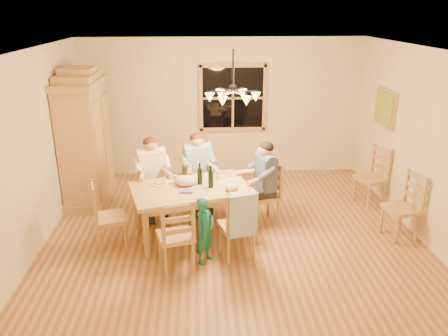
{
  "coord_description": "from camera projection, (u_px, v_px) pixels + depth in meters",
  "views": [
    {
      "loc": [
        -0.48,
        -5.98,
        3.22
      ],
      "look_at": [
        -0.12,
        0.1,
        0.97
      ],
      "focal_mm": 35.0,
      "sensor_mm": 36.0,
      "label": 1
    }
  ],
  "objects": [
    {
      "name": "adult_plaid_man",
      "position": [
        198.0,
        162.0,
        7.12
      ],
      "size": [
        0.48,
        0.51,
        0.87
      ],
      "rotation": [
        0.0,
        0.0,
        3.41
      ],
      "color": "teal",
      "rests_on": "floor"
    },
    {
      "name": "armoire",
      "position": [
        86.0,
        141.0,
        7.49
      ],
      "size": [
        0.66,
        1.4,
        2.3
      ],
      "color": "#A27546",
      "rests_on": "floor"
    },
    {
      "name": "wine_bottle_b",
      "position": [
        211.0,
        177.0,
        6.28
      ],
      "size": [
        0.08,
        0.08,
        0.33
      ],
      "primitive_type": "cylinder",
      "color": "black",
      "rests_on": "dining_table"
    },
    {
      "name": "plate_woman",
      "position": [
        160.0,
        183.0,
        6.45
      ],
      "size": [
        0.26,
        0.26,
        0.02
      ],
      "primitive_type": "cylinder",
      "color": "white",
      "rests_on": "dining_table"
    },
    {
      "name": "child",
      "position": [
        205.0,
        231.0,
        5.73
      ],
      "size": [
        0.37,
        0.4,
        0.92
      ],
      "primitive_type": "imported",
      "rotation": [
        0.0,
        0.0,
        0.95
      ],
      "color": "#176958",
      "rests_on": "floor"
    },
    {
      "name": "wall_left",
      "position": [
        37.0,
        149.0,
        6.11
      ],
      "size": [
        0.02,
        5.0,
        2.7
      ],
      "primitive_type": "cube",
      "color": "beige",
      "rests_on": "floor"
    },
    {
      "name": "chair_far_right",
      "position": [
        198.0,
        192.0,
        7.3
      ],
      "size": [
        0.54,
        0.52,
        0.99
      ],
      "rotation": [
        0.0,
        0.0,
        3.41
      ],
      "color": "#AC8A4C",
      "rests_on": "floor"
    },
    {
      "name": "plate_slate",
      "position": [
        234.0,
        182.0,
        6.51
      ],
      "size": [
        0.26,
        0.26,
        0.02
      ],
      "primitive_type": "cylinder",
      "color": "white",
      "rests_on": "dining_table"
    },
    {
      "name": "plate_plaid",
      "position": [
        203.0,
        177.0,
        6.71
      ],
      "size": [
        0.26,
        0.26,
        0.02
      ],
      "primitive_type": "cylinder",
      "color": "white",
      "rests_on": "dining_table"
    },
    {
      "name": "chair_spare_back",
      "position": [
        370.0,
        187.0,
        7.54
      ],
      "size": [
        0.55,
        0.56,
        0.99
      ],
      "rotation": [
        0.0,
        0.0,
        1.95
      ],
      "color": "#AC8A4C",
      "rests_on": "floor"
    },
    {
      "name": "towel",
      "position": [
        242.0,
        215.0,
        5.62
      ],
      "size": [
        0.39,
        0.2,
        0.58
      ],
      "primitive_type": "cube",
      "rotation": [
        0.0,
        0.0,
        0.27
      ],
      "color": "#95B3CA",
      "rests_on": "chair_near_right"
    },
    {
      "name": "napkin",
      "position": [
        186.0,
        191.0,
        6.18
      ],
      "size": [
        0.21,
        0.18,
        0.03
      ],
      "primitive_type": "cube",
      "rotation": [
        0.0,
        0.0,
        0.27
      ],
      "color": "slate",
      "rests_on": "dining_table"
    },
    {
      "name": "floor",
      "position": [
        232.0,
        229.0,
        6.74
      ],
      "size": [
        5.5,
        5.5,
        0.0
      ],
      "primitive_type": "plane",
      "color": "brown",
      "rests_on": "ground"
    },
    {
      "name": "chair_end_right",
      "position": [
        263.0,
        205.0,
        6.86
      ],
      "size": [
        0.52,
        0.54,
        0.99
      ],
      "rotation": [
        0.0,
        0.0,
        1.84
      ],
      "color": "#AC8A4C",
      "rests_on": "floor"
    },
    {
      "name": "cloth_bundle",
      "position": [
        186.0,
        181.0,
        6.37
      ],
      "size": [
        0.28,
        0.22,
        0.15
      ],
      "primitive_type": "ellipsoid",
      "color": "beige",
      "rests_on": "dining_table"
    },
    {
      "name": "adult_slate_man",
      "position": [
        265.0,
        173.0,
        6.67
      ],
      "size": [
        0.51,
        0.48,
        0.87
      ],
      "rotation": [
        0.0,
        0.0,
        1.84
      ],
      "color": "#475671",
      "rests_on": "floor"
    },
    {
      "name": "wine_glass_a",
      "position": [
        176.0,
        179.0,
        6.44
      ],
      "size": [
        0.06,
        0.06,
        0.14
      ],
      "primitive_type": "cylinder",
      "color": "silver",
      "rests_on": "dining_table"
    },
    {
      "name": "chair_near_right",
      "position": [
        237.0,
        236.0,
        5.92
      ],
      "size": [
        0.54,
        0.52,
        0.99
      ],
      "rotation": [
        0.0,
        0.0,
        0.27
      ],
      "color": "#AC8A4C",
      "rests_on": "floor"
    },
    {
      "name": "ceiling",
      "position": [
        233.0,
        49.0,
        5.8
      ],
      "size": [
        5.5,
        5.0,
        0.02
      ],
      "primitive_type": "cube",
      "color": "white",
      "rests_on": "wall_back"
    },
    {
      "name": "chandelier",
      "position": [
        233.0,
        95.0,
        6.02
      ],
      "size": [
        0.77,
        0.68,
        0.71
      ],
      "color": "black",
      "rests_on": "ceiling"
    },
    {
      "name": "wine_bottle_a",
      "position": [
        200.0,
        174.0,
        6.4
      ],
      "size": [
        0.08,
        0.08,
        0.33
      ],
      "primitive_type": "cylinder",
      "color": "black",
      "rests_on": "dining_table"
    },
    {
      "name": "chair_near_left",
      "position": [
        176.0,
        246.0,
        5.67
      ],
      "size": [
        0.54,
        0.52,
        0.99
      ],
      "rotation": [
        0.0,
        0.0,
        0.27
      ],
      "color": "#AC8A4C",
      "rests_on": "floor"
    },
    {
      "name": "chair_far_left",
      "position": [
        154.0,
        198.0,
        7.08
      ],
      "size": [
        0.54,
        0.52,
        0.99
      ],
      "rotation": [
        0.0,
        0.0,
        3.41
      ],
      "color": "#AC8A4C",
      "rests_on": "floor"
    },
    {
      "name": "chair_spare_front",
      "position": [
        400.0,
        218.0,
        6.42
      ],
      "size": [
        0.51,
        0.52,
        0.99
      ],
      "rotation": [
        0.0,
        0.0,
        1.79
      ],
      "color": "#AC8A4C",
      "rests_on": "floor"
    },
    {
      "name": "wall_right",
      "position": [
        418.0,
        142.0,
        6.43
      ],
      "size": [
        0.02,
        5.0,
        2.7
      ],
      "primitive_type": "cube",
      "color": "beige",
      "rests_on": "floor"
    },
    {
      "name": "window",
      "position": [
        233.0,
        98.0,
        8.52
      ],
      "size": [
        1.3,
        0.06,
        1.3
      ],
      "color": "black",
      "rests_on": "wall_back"
    },
    {
      "name": "wall_back",
      "position": [
        223.0,
        108.0,
        8.61
      ],
      "size": [
        5.5,
        0.02,
        2.7
      ],
      "primitive_type": "cube",
      "color": "beige",
      "rests_on": "floor"
    },
    {
      "name": "adult_woman",
      "position": [
        152.0,
        167.0,
        6.89
      ],
      "size": [
        0.48,
        0.51,
        0.87
      ],
      "rotation": [
        0.0,
        0.0,
        3.41
      ],
      "color": "#F8E4C0",
      "rests_on": "floor"
    },
    {
      "name": "cap",
      "position": [
        232.0,
        187.0,
        6.2
      ],
      "size": [
        0.2,
        0.2,
        0.11
      ],
      "primitive_type": "ellipsoid",
      "color": "#D0AA8A",
      "rests_on": "dining_table"
    },
    {
      "name": "wine_glass_b",
      "position": [
        218.0,
        175.0,
        6.6
      ],
      "size": [
        0.06,
        0.06,
        0.14
      ],
      "primitive_type": "cylinder",
      "color": "silver",
      "rests_on": "dining_table"
    },
    {
      "name": "chair_end_left",
      "position": [
        111.0,
        228.0,
        6.14
      ],
      "size": [
        0.52,
        0.54,
        0.99
      ],
      "rotation": [
        0.0,
        0.0,
        -1.3
      ],
      "color": "#AC8A4C",
      "rests_on": "floor"
    },
    {
      "name": "painting",
      "position": [
        385.0,
        108.0,
        7.46
      ],
      "size": [
        0.06,
        0.78,
        0.64
      ],
      "color": "#A27546",
      "rests_on": "wall_right"
    },
    {
      "name": "dining_table",
      "position": [
        191.0,
        194.0,
        6.38
      ],
      "size": [
        1.9,
        1.44,
        0.76
      ],
      "rotation": [
        0.0,
        0.0,
        0.27
      ],
      "color": "tan",
      "rests_on": "floor"
    }
  ]
}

